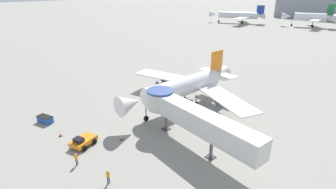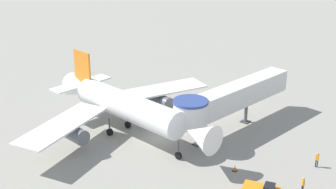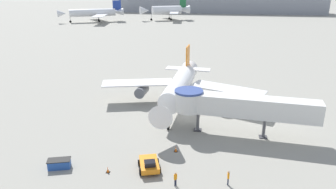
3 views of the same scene
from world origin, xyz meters
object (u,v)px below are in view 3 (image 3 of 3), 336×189
main_airplane (180,86)px  ground_crew_marshaller (175,178)px  jet_bridge (235,105)px  pushback_tug_orange (149,164)px  service_container_blue (59,164)px  background_jet_green_tail (167,10)px  traffic_cone_near_nose (176,149)px  ground_crew_wing_walker (228,177)px  background_jet_blue_tail (94,13)px  traffic_cone_apron_front (108,170)px

main_airplane → ground_crew_marshaller: size_ratio=17.31×
jet_bridge → main_airplane: bearing=140.3°
pushback_tug_orange → service_container_blue: (-10.59, -1.25, -0.17)m
jet_bridge → ground_crew_marshaller: (-6.49, -13.64, -3.49)m
ground_crew_marshaller → main_airplane: bearing=41.8°
main_airplane → service_container_blue: bearing=-115.5°
ground_crew_marshaller → background_jet_green_tail: 148.29m
jet_bridge → pushback_tug_orange: 15.30m
traffic_cone_near_nose → ground_crew_wing_walker: size_ratio=0.44×
background_jet_green_tail → traffic_cone_near_nose: bearing=-13.6°
background_jet_blue_tail → background_jet_green_tail: size_ratio=1.19×
jet_bridge → pushback_tug_orange: size_ratio=4.96×
ground_crew_wing_walker → background_jet_blue_tail: 147.06m
background_jet_green_tail → traffic_cone_apron_front: bearing=-16.7°
traffic_cone_apron_front → service_container_blue: bearing=179.5°
traffic_cone_near_nose → ground_crew_wing_walker: 9.11m
traffic_cone_apron_front → ground_crew_marshaller: 8.20m
traffic_cone_apron_front → ground_crew_wing_walker: (13.66, -0.29, 0.67)m
pushback_tug_orange → traffic_cone_near_nose: bearing=44.0°
jet_bridge → background_jet_blue_tail: bearing=124.3°
traffic_cone_apron_front → main_airplane: bearing=75.1°
service_container_blue → traffic_cone_apron_front: (5.98, -0.05, -0.21)m
jet_bridge → traffic_cone_apron_front: bearing=-134.7°
service_container_blue → traffic_cone_near_nose: (13.08, 5.96, -0.18)m
pushback_tug_orange → traffic_cone_apron_front: size_ratio=5.61×
pushback_tug_orange → main_airplane: bearing=68.9°
service_container_blue → background_jet_green_tail: background_jet_green_tail is taller
main_airplane → pushback_tug_orange: size_ratio=7.21×
service_container_blue → ground_crew_wing_walker: bearing=-1.0°
main_airplane → traffic_cone_near_nose: main_airplane is taller
main_airplane → pushback_tug_orange: 20.14m
main_airplane → pushback_tug_orange: (-1.03, -19.86, -3.18)m
main_airplane → traffic_cone_apron_front: 22.19m
jet_bridge → traffic_cone_apron_front: jet_bridge is taller
traffic_cone_near_nose → service_container_blue: bearing=-155.5°
traffic_cone_apron_front → background_jet_green_tail: (-16.47, 144.85, 4.88)m
background_jet_green_tail → pushback_tug_orange: bearing=-14.8°
main_airplane → background_jet_blue_tail: (-57.64, 110.09, 0.70)m
ground_crew_wing_walker → ground_crew_marshaller: bearing=96.5°
pushback_tug_orange → traffic_cone_apron_front: (-4.61, -1.30, -0.37)m
main_airplane → traffic_cone_apron_front: main_airplane is taller
traffic_cone_near_nose → background_jet_green_tail: bearing=99.6°
pushback_tug_orange → traffic_cone_apron_front: pushback_tug_orange is taller
jet_bridge → ground_crew_wing_walker: 13.08m
main_airplane → background_jet_blue_tail: size_ratio=0.93×
traffic_cone_apron_front → background_jet_blue_tail: (-52.00, 131.25, 4.25)m
jet_bridge → background_jet_blue_tail: 136.30m
jet_bridge → traffic_cone_near_nose: (-7.45, -6.30, -4.09)m
ground_crew_marshaller → ground_crew_wing_walker: size_ratio=0.96×
pushback_tug_orange → background_jet_blue_tail: size_ratio=0.13×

